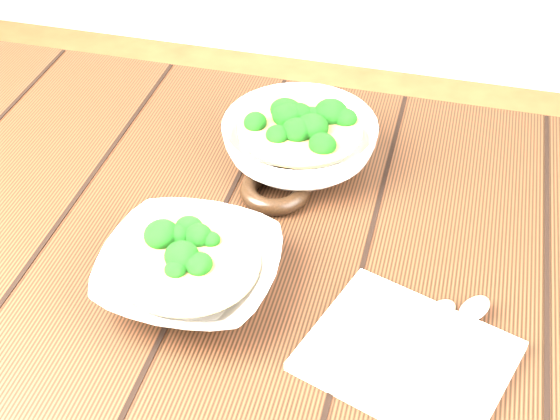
% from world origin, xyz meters
% --- Properties ---
extents(table, '(1.20, 0.80, 0.75)m').
position_xyz_m(table, '(0.00, 0.00, 0.63)').
color(table, '#361C0F').
rests_on(table, ground).
extents(soup_bowl_front, '(0.21, 0.21, 0.06)m').
position_xyz_m(soup_bowl_front, '(-0.01, -0.09, 0.78)').
color(soup_bowl_front, silver).
rests_on(soup_bowl_front, table).
extents(soup_bowl_back, '(0.25, 0.25, 0.08)m').
position_xyz_m(soup_bowl_back, '(0.06, 0.18, 0.79)').
color(soup_bowl_back, silver).
rests_on(soup_bowl_back, table).
extents(trivet, '(0.12, 0.12, 0.02)m').
position_xyz_m(trivet, '(0.04, 0.10, 0.76)').
color(trivet, black).
rests_on(trivet, table).
extents(napkin, '(0.25, 0.23, 0.01)m').
position_xyz_m(napkin, '(0.25, -0.13, 0.76)').
color(napkin, beige).
rests_on(napkin, table).
extents(spoon_left, '(0.10, 0.16, 0.01)m').
position_xyz_m(spoon_left, '(0.26, -0.10, 0.76)').
color(spoon_left, '#A9A295').
rests_on(spoon_left, napkin).
extents(spoon_right, '(0.10, 0.16, 0.01)m').
position_xyz_m(spoon_right, '(0.30, -0.08, 0.76)').
color(spoon_right, '#A9A295').
rests_on(spoon_right, napkin).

